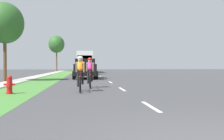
# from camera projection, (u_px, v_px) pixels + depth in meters

# --- Properties ---
(ground_plane) EXTENTS (120.00, 120.00, 0.00)m
(ground_plane) POSITION_uv_depth(u_px,v_px,m) (103.00, 78.00, 23.03)
(ground_plane) COLOR #424244
(grass_verge) EXTENTS (2.33, 70.00, 0.01)m
(grass_verge) POSITION_uv_depth(u_px,v_px,m) (51.00, 78.00, 22.45)
(grass_verge) COLOR #478438
(grass_verge) RESTS_ON ground_plane
(sidewalk_concrete) EXTENTS (1.41, 70.00, 0.10)m
(sidewalk_concrete) POSITION_uv_depth(u_px,v_px,m) (31.00, 78.00, 22.22)
(sidewalk_concrete) COLOR #B2ADA3
(sidewalk_concrete) RESTS_ON ground_plane
(lane_markings_center) EXTENTS (0.12, 52.71, 0.01)m
(lane_markings_center) POSITION_uv_depth(u_px,v_px,m) (100.00, 76.00, 27.00)
(lane_markings_center) COLOR white
(lane_markings_center) RESTS_ON ground_plane
(fire_hydrant_red) EXTENTS (0.44, 0.38, 0.76)m
(fire_hydrant_red) POSITION_uv_depth(u_px,v_px,m) (9.00, 85.00, 9.83)
(fire_hydrant_red) COLOR red
(fire_hydrant_red) RESTS_ON ground_plane
(cyclist_lead) EXTENTS (0.42, 1.72, 1.58)m
(cyclist_lead) POSITION_uv_depth(u_px,v_px,m) (80.00, 74.00, 10.60)
(cyclist_lead) COLOR black
(cyclist_lead) RESTS_ON ground_plane
(cyclist_trailing) EXTENTS (0.42, 1.72, 1.58)m
(cyclist_trailing) POSITION_uv_depth(u_px,v_px,m) (90.00, 72.00, 12.53)
(cyclist_trailing) COLOR black
(cyclist_trailing) RESTS_ON ground_plane
(suv_black) EXTENTS (2.15, 4.70, 1.79)m
(suv_black) POSITION_uv_depth(u_px,v_px,m) (85.00, 68.00, 21.83)
(suv_black) COLOR black
(suv_black) RESTS_ON ground_plane
(pickup_maroon) EXTENTS (2.22, 5.10, 1.64)m
(pickup_maroon) POSITION_uv_depth(u_px,v_px,m) (87.00, 68.00, 32.56)
(pickup_maroon) COLOR maroon
(pickup_maroon) RESTS_ON ground_plane
(bus_white) EXTENTS (2.78, 11.60, 3.48)m
(bus_white) POSITION_uv_depth(u_px,v_px,m) (85.00, 61.00, 42.56)
(bus_white) COLOR silver
(bus_white) RESTS_ON ground_plane
(street_tree_near) EXTENTS (2.77, 2.77, 5.86)m
(street_tree_near) POSITION_uv_depth(u_px,v_px,m) (5.00, 23.00, 17.74)
(street_tree_near) COLOR brown
(street_tree_near) RESTS_ON ground_plane
(street_tree_far) EXTENTS (3.24, 3.24, 7.42)m
(street_tree_far) POSITION_uv_depth(u_px,v_px,m) (57.00, 44.00, 49.32)
(street_tree_far) COLOR brown
(street_tree_far) RESTS_ON ground_plane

